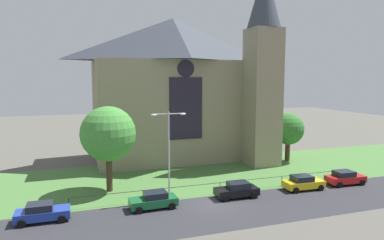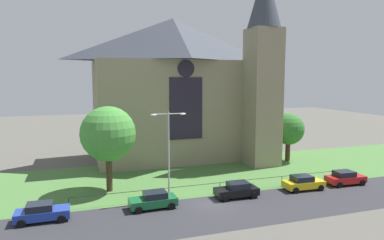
% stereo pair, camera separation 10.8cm
% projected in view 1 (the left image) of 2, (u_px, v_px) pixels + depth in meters
% --- Properties ---
extents(ground, '(160.00, 160.00, 0.00)m').
position_uv_depth(ground, '(181.00, 176.00, 41.86)').
color(ground, '#56544C').
extents(road_asphalt, '(120.00, 8.00, 0.01)m').
position_uv_depth(road_asphalt, '(220.00, 211.00, 30.57)').
color(road_asphalt, '#2D2D33').
rests_on(road_asphalt, ground).
extents(grass_verge, '(120.00, 20.00, 0.01)m').
position_uv_depth(grass_verge, '(186.00, 180.00, 39.98)').
color(grass_verge, '#477538').
rests_on(grass_verge, ground).
extents(church_building, '(23.20, 16.20, 26.00)m').
position_uv_depth(church_building, '(179.00, 87.00, 50.19)').
color(church_building, gray).
rests_on(church_building, ground).
extents(iron_railing, '(28.93, 0.07, 1.13)m').
position_uv_depth(iron_railing, '(220.00, 184.00, 35.29)').
color(iron_railing, black).
rests_on(iron_railing, ground).
extents(tree_right_far, '(4.42, 4.42, 6.75)m').
position_uv_depth(tree_right_far, '(288.00, 129.00, 48.97)').
color(tree_right_far, '#423021').
rests_on(tree_right_far, ground).
extents(tree_left_near, '(5.60, 5.60, 8.78)m').
position_uv_depth(tree_left_near, '(108.00, 134.00, 35.44)').
color(tree_left_near, '#423021').
rests_on(tree_left_near, ground).
extents(streetlamp_near, '(3.37, 0.26, 8.45)m').
position_uv_depth(streetlamp_near, '(169.00, 144.00, 32.99)').
color(streetlamp_near, '#B2B2B7').
rests_on(streetlamp_near, ground).
extents(parked_car_blue, '(4.21, 2.04, 1.51)m').
position_uv_depth(parked_car_blue, '(42.00, 212.00, 28.35)').
color(parked_car_blue, '#1E3899').
rests_on(parked_car_blue, ground).
extents(parked_car_green, '(4.24, 2.11, 1.51)m').
position_uv_depth(parked_car_green, '(154.00, 200.00, 31.22)').
color(parked_car_green, '#196033').
rests_on(parked_car_green, ground).
extents(parked_car_black, '(4.24, 2.10, 1.51)m').
position_uv_depth(parked_car_black, '(237.00, 190.00, 34.09)').
color(parked_car_black, black).
rests_on(parked_car_black, ground).
extents(parked_car_yellow, '(4.27, 2.15, 1.51)m').
position_uv_depth(parked_car_yellow, '(303.00, 183.00, 36.48)').
color(parked_car_yellow, gold).
rests_on(parked_car_yellow, ground).
extents(parked_car_red, '(4.27, 2.17, 1.51)m').
position_uv_depth(parked_car_red, '(345.00, 178.00, 38.31)').
color(parked_car_red, '#B21919').
rests_on(parked_car_red, ground).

